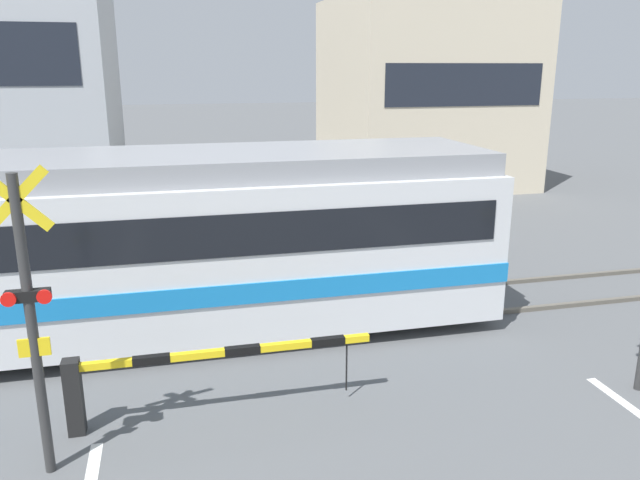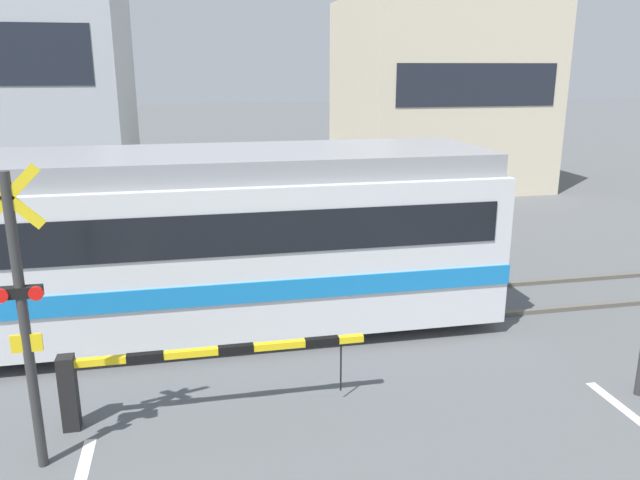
{
  "view_description": "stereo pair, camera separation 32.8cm",
  "coord_description": "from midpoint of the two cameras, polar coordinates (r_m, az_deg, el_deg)",
  "views": [
    {
      "loc": [
        -2.35,
        0.76,
        4.35
      ],
      "look_at": [
        0.0,
        10.35,
        1.6
      ],
      "focal_mm": 35.0,
      "sensor_mm": 36.0,
      "label": 1
    },
    {
      "loc": [
        -2.03,
        0.69,
        4.35
      ],
      "look_at": [
        0.0,
        10.35,
        1.6
      ],
      "focal_mm": 35.0,
      "sensor_mm": 36.0,
      "label": 2
    }
  ],
  "objects": [
    {
      "name": "building_right_of_street",
      "position": [
        24.89,
        8.9,
        13.26
      ],
      "size": [
        6.64,
        7.26,
        6.87
      ],
      "color": "beige",
      "rests_on": "ground_plane"
    },
    {
      "name": "crossing_barrier_near",
      "position": [
        8.18,
        -15.47,
        -11.58
      ],
      "size": [
        3.83,
        0.2,
        0.98
      ],
      "color": "black",
      "rests_on": "ground_plane"
    },
    {
      "name": "rail_track_near",
      "position": [
        10.7,
        -0.78,
        -8.2
      ],
      "size": [
        50.0,
        0.1,
        0.08
      ],
      "color": "#5B564C",
      "rests_on": "ground_plane"
    },
    {
      "name": "crossing_barrier_far",
      "position": [
        14.24,
        6.37,
        0.59
      ],
      "size": [
        3.83,
        0.2,
        0.98
      ],
      "color": "black",
      "rests_on": "ground_plane"
    },
    {
      "name": "rail_track_far",
      "position": [
        12.0,
        -2.33,
        -5.51
      ],
      "size": [
        50.0,
        0.1,
        0.08
      ],
      "color": "#5B564C",
      "rests_on": "ground_plane"
    },
    {
      "name": "pedestrian",
      "position": [
        15.98,
        -1.18,
        3.56
      ],
      "size": [
        0.38,
        0.23,
        1.78
      ],
      "color": "#23232D",
      "rests_on": "ground_plane"
    },
    {
      "name": "commuter_train",
      "position": [
        10.88,
        -25.91,
        -0.58
      ],
      "size": [
        15.14,
        2.97,
        3.01
      ],
      "color": "silver",
      "rests_on": "ground_plane"
    },
    {
      "name": "crossing_signal_left",
      "position": [
        7.22,
        -26.17,
        -5.99
      ],
      "size": [
        0.68,
        0.15,
        3.42
      ],
      "color": "#333333",
      "rests_on": "ground_plane"
    }
  ]
}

